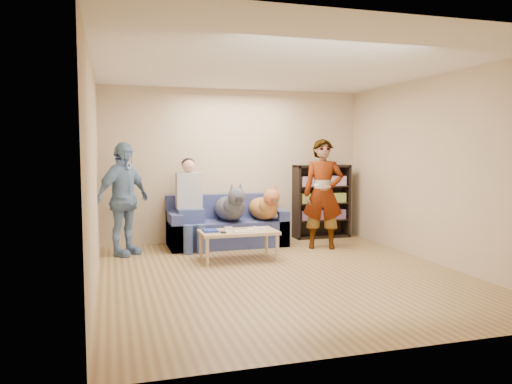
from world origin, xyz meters
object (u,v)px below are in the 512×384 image
object	(u,v)px
person_seated	(190,200)
bookshelf	(321,200)
notebook_blue	(210,231)
dog_gray	(231,207)
camera_silver	(228,228)
sofa	(226,228)
person_standing_right	(323,194)
coffee_table	(238,234)
dog_tan	(265,207)
person_standing_left	(123,199)

from	to	relation	value
person_seated	bookshelf	distance (m)	2.45
notebook_blue	person_seated	bearing A→B (deg)	98.46
person_seated	dog_gray	world-z (taller)	person_seated
camera_silver	sofa	xyz separation A→B (m)	(0.20, 0.99, -0.16)
bookshelf	person_seated	bearing A→B (deg)	-171.52
person_standing_right	camera_silver	bearing A→B (deg)	-148.16
coffee_table	bookshelf	distance (m)	2.33
notebook_blue	coffee_table	xyz separation A→B (m)	(0.40, -0.05, -0.06)
person_seated	coffee_table	distance (m)	1.19
person_standing_right	person_seated	bearing A→B (deg)	-174.26
sofa	coffee_table	size ratio (longest dim) A/B	1.73
dog_tan	coffee_table	bearing A→B (deg)	-126.67
notebook_blue	person_seated	size ratio (longest dim) A/B	0.18
sofa	person_seated	xyz separation A→B (m)	(-0.62, -0.13, 0.49)
person_standing_right	notebook_blue	world-z (taller)	person_standing_right
person_standing_right	dog_gray	bearing A→B (deg)	-179.22
person_standing_right	camera_silver	world-z (taller)	person_standing_right
notebook_blue	dog_tan	distance (m)	1.40
person_standing_right	sofa	xyz separation A→B (m)	(-1.43, 0.68, -0.59)
dog_gray	coffee_table	xyz separation A→B (m)	(-0.11, -0.94, -0.28)
camera_silver	bookshelf	bearing A→B (deg)	31.59
coffee_table	bookshelf	size ratio (longest dim) A/B	0.85
person_standing_left	person_seated	xyz separation A→B (m)	(1.03, 0.20, -0.07)
notebook_blue	bookshelf	size ratio (longest dim) A/B	0.20
notebook_blue	person_seated	world-z (taller)	person_seated
person_standing_right	coffee_table	bearing A→B (deg)	-143.01
person_standing_right	notebook_blue	size ratio (longest dim) A/B	6.70
bookshelf	camera_silver	bearing A→B (deg)	-148.41
coffee_table	dog_gray	bearing A→B (deg)	83.08
camera_silver	dog_tan	size ratio (longest dim) A/B	0.09
sofa	coffee_table	world-z (taller)	sofa
camera_silver	sofa	size ratio (longest dim) A/B	0.06
coffee_table	notebook_blue	bearing A→B (deg)	172.87
notebook_blue	bookshelf	world-z (taller)	bookshelf
person_standing_right	person_seated	distance (m)	2.12
dog_tan	dog_gray	bearing A→B (deg)	176.80
camera_silver	person_seated	bearing A→B (deg)	115.79
camera_silver	dog_tan	world-z (taller)	dog_tan
sofa	bookshelf	bearing A→B (deg)	7.40
person_standing_left	dog_gray	xyz separation A→B (m)	(1.68, 0.16, -0.19)
sofa	dog_gray	distance (m)	0.41
bookshelf	dog_gray	bearing A→B (deg)	-167.03
camera_silver	dog_gray	xyz separation A→B (m)	(0.23, 0.82, 0.21)
dog_gray	coffee_table	world-z (taller)	dog_gray
dog_gray	coffee_table	distance (m)	0.99
camera_silver	bookshelf	xyz separation A→B (m)	(2.00, 1.23, 0.23)
camera_silver	coffee_table	world-z (taller)	camera_silver
person_standing_left	dog_gray	distance (m)	1.70
person_standing_left	sofa	distance (m)	1.77
dog_tan	notebook_blue	bearing A→B (deg)	-141.40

